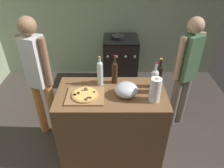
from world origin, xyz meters
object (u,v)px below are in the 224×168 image
(wine_bottle_dark, at_px, (101,72))
(wine_bottle_clear, at_px, (159,75))
(paper_towel_roll, at_px, (156,90))
(mixing_bowl, at_px, (127,90))
(wine_bottle_green, at_px, (155,80))
(pizza, at_px, (86,95))
(stove, at_px, (121,61))
(wine_bottle_amber, at_px, (115,72))
(person_in_stripes, at_px, (39,75))
(person_in_red, at_px, (187,70))

(wine_bottle_dark, height_order, wine_bottle_clear, same)
(paper_towel_roll, height_order, wine_bottle_clear, wine_bottle_clear)
(mixing_bowl, bearing_deg, wine_bottle_green, 11.45)
(pizza, distance_m, wine_bottle_clear, 0.84)
(stove, bearing_deg, wine_bottle_dark, -101.08)
(wine_bottle_clear, bearing_deg, wine_bottle_amber, 169.81)
(pizza, bearing_deg, paper_towel_roll, -4.86)
(mixing_bowl, distance_m, wine_bottle_green, 0.32)
(person_in_stripes, bearing_deg, wine_bottle_clear, -6.87)
(wine_bottle_green, bearing_deg, wine_bottle_amber, 155.08)
(wine_bottle_amber, bearing_deg, stove, 85.04)
(person_in_stripes, xyz_separation_m, person_in_red, (1.85, 0.21, -0.04))
(mixing_bowl, xyz_separation_m, person_in_stripes, (-1.04, 0.34, -0.03))
(wine_bottle_clear, distance_m, person_in_stripes, 1.43)
(stove, bearing_deg, wine_bottle_clear, -76.57)
(stove, xyz_separation_m, person_in_red, (0.81, -1.15, 0.47))
(stove, distance_m, person_in_red, 1.48)
(mixing_bowl, relative_size, wine_bottle_amber, 0.70)
(paper_towel_roll, distance_m, stove, 1.91)
(person_in_red, bearing_deg, wine_bottle_amber, -162.66)
(paper_towel_roll, xyz_separation_m, stove, (-0.28, 1.79, -0.60))
(wine_bottle_amber, bearing_deg, wine_bottle_dark, -165.98)
(stove, height_order, person_in_stripes, person_in_stripes)
(wine_bottle_dark, bearing_deg, wine_bottle_clear, -4.09)
(pizza, bearing_deg, wine_bottle_green, 6.75)
(wine_bottle_green, xyz_separation_m, wine_bottle_dark, (-0.59, 0.15, 0.01))
(stove, bearing_deg, pizza, -104.37)
(wine_bottle_clear, distance_m, stove, 1.69)
(wine_bottle_dark, relative_size, stove, 0.38)
(mixing_bowl, bearing_deg, stove, 89.89)
(paper_towel_roll, relative_size, stove, 0.29)
(wine_bottle_green, xyz_separation_m, person_in_stripes, (-1.34, 0.28, -0.11))
(paper_towel_roll, distance_m, wine_bottle_green, 0.15)
(pizza, bearing_deg, stove, 75.63)
(mixing_bowl, relative_size, paper_towel_roll, 0.91)
(pizza, distance_m, paper_towel_roll, 0.74)
(paper_towel_roll, xyz_separation_m, wine_bottle_green, (0.01, 0.15, 0.02))
(wine_bottle_dark, distance_m, stove, 1.64)
(wine_bottle_clear, xyz_separation_m, stove, (-0.37, 1.53, -0.62))
(wine_bottle_amber, bearing_deg, wine_bottle_clear, -10.19)
(pizza, distance_m, person_in_red, 1.38)
(pizza, xyz_separation_m, wine_bottle_green, (0.74, 0.09, 0.12))
(pizza, distance_m, wine_bottle_dark, 0.31)
(wine_bottle_dark, xyz_separation_m, wine_bottle_amber, (0.17, 0.04, -0.01))
(wine_bottle_dark, distance_m, wine_bottle_clear, 0.66)
(wine_bottle_clear, xyz_separation_m, person_in_red, (0.44, 0.38, -0.15))
(mixing_bowl, height_order, wine_bottle_clear, wine_bottle_clear)
(wine_bottle_green, relative_size, wine_bottle_dark, 1.03)
(wine_bottle_green, bearing_deg, wine_bottle_clear, 57.09)
(pizza, distance_m, wine_bottle_green, 0.76)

